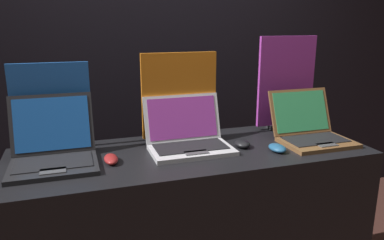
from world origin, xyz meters
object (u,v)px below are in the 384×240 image
Objects in this scene: promo_stand_front at (52,109)px; mouse_back at (277,148)px; laptop_middle at (188,137)px; promo_stand_back at (286,85)px; mouse_middle at (242,144)px; laptop_back at (310,130)px; mouse_front at (111,159)px; laptop_front at (53,149)px; promo_stand_middle at (179,99)px.

mouse_back is (0.99, -0.36, -0.18)m from promo_stand_front.
promo_stand_back is (0.63, 0.17, 0.19)m from laptop_middle.
mouse_middle is at bearing -16.39° from promo_stand_front.
promo_stand_front reaches higher than mouse_middle.
laptop_back is 0.32m from promo_stand_back.
mouse_front is 1.08× the size of mouse_back.
laptop_front is 1.26m from promo_stand_back.
mouse_front is 0.39m from promo_stand_front.
promo_stand_middle is at bearing -177.09° from promo_stand_back.
laptop_front is at bearing -90.00° from promo_stand_front.
promo_stand_middle is (0.37, 0.22, 0.20)m from mouse_front.
laptop_front reaches higher than laptop_back.
laptop_back reaches higher than mouse_front.
laptop_middle is 0.26m from mouse_middle.
promo_stand_front is 1.21× the size of laptop_back.
mouse_back is (-0.24, -0.09, -0.04)m from laptop_back.
promo_stand_front is 0.61m from promo_stand_middle.
laptop_middle is at bearing 11.71° from mouse_front.
promo_stand_front is at bearing 162.91° from laptop_middle.
promo_stand_back is (0.24, 0.34, 0.23)m from mouse_back.
promo_stand_middle is at bearing 90.00° from laptop_middle.
laptop_back is 3.13× the size of mouse_back.
mouse_front is 1.00m from laptop_back.
mouse_middle is 0.37m from laptop_back.
mouse_back is at bearing -23.94° from laptop_middle.
promo_stand_back is (1.23, 0.18, 0.18)m from laptop_front.
laptop_middle is 1.12× the size of laptop_back.
laptop_front is 3.80× the size of mouse_middle.
promo_stand_back is at bearing 2.91° from promo_stand_middle.
promo_stand_back reaches higher than mouse_back.
promo_stand_back is (1.00, 0.25, 0.23)m from mouse_front.
laptop_middle is 0.21m from promo_stand_middle.
mouse_back is 0.48m from promo_stand_back.
laptop_front is 1.00m from mouse_back.
mouse_middle is at bearing -14.72° from laptop_middle.
mouse_front is 0.47m from promo_stand_middle.
laptop_front is at bearing 176.15° from mouse_middle.
laptop_front is at bearing -179.16° from laptop_middle.
promo_stand_front is 4.43× the size of mouse_middle.
mouse_middle is 0.27× the size of laptop_back.
promo_stand_middle is (0.60, 0.15, 0.15)m from laptop_front.
laptop_front reaches higher than mouse_back.
promo_stand_middle is (-0.25, 0.21, 0.19)m from mouse_middle.
mouse_middle is at bearing 141.58° from mouse_back.
promo_stand_back reaches higher than laptop_back.
promo_stand_back reaches higher than mouse_middle.
mouse_middle is at bearing -147.24° from promo_stand_back.
promo_stand_middle reaches higher than laptop_back.
mouse_front is at bearing 179.88° from laptop_back.
laptop_middle is (0.60, -0.19, -0.14)m from promo_stand_front.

